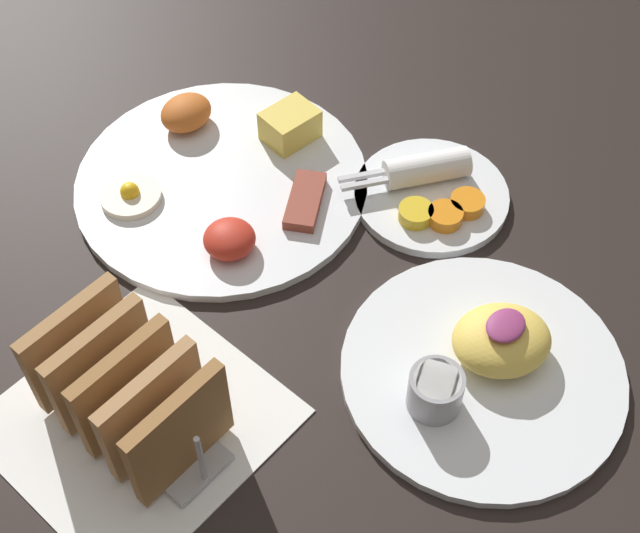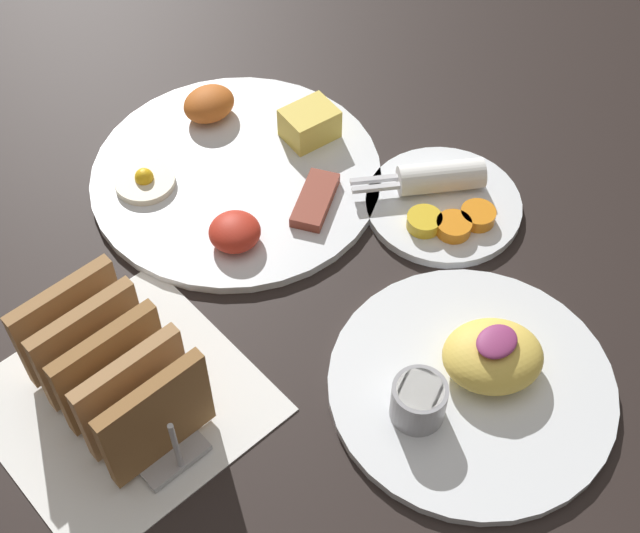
% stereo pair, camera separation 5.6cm
% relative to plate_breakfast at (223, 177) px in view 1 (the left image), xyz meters
% --- Properties ---
extents(ground_plane, '(3.00, 3.00, 0.00)m').
position_rel_plate_breakfast_xyz_m(ground_plane, '(-0.02, -0.17, -0.01)').
color(ground_plane, black).
extents(napkin_flat, '(0.22, 0.22, 0.00)m').
position_rel_plate_breakfast_xyz_m(napkin_flat, '(-0.25, -0.15, -0.01)').
color(napkin_flat, white).
rests_on(napkin_flat, ground_plane).
extents(plate_breakfast, '(0.31, 0.31, 0.05)m').
position_rel_plate_breakfast_xyz_m(plate_breakfast, '(0.00, 0.00, 0.00)').
color(plate_breakfast, white).
rests_on(plate_breakfast, ground_plane).
extents(plate_condiments, '(0.16, 0.16, 0.04)m').
position_rel_plate_breakfast_xyz_m(plate_condiments, '(0.13, -0.18, 0.00)').
color(plate_condiments, white).
rests_on(plate_condiments, ground_plane).
extents(plate_foreground, '(0.26, 0.26, 0.06)m').
position_rel_plate_breakfast_xyz_m(plate_foreground, '(-0.01, -0.34, 0.00)').
color(plate_foreground, white).
rests_on(plate_foreground, ground_plane).
extents(toast_rack, '(0.10, 0.18, 0.10)m').
position_rel_plate_breakfast_xyz_m(toast_rack, '(-0.25, -0.15, 0.04)').
color(toast_rack, '#B7B7BC').
rests_on(toast_rack, ground_plane).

